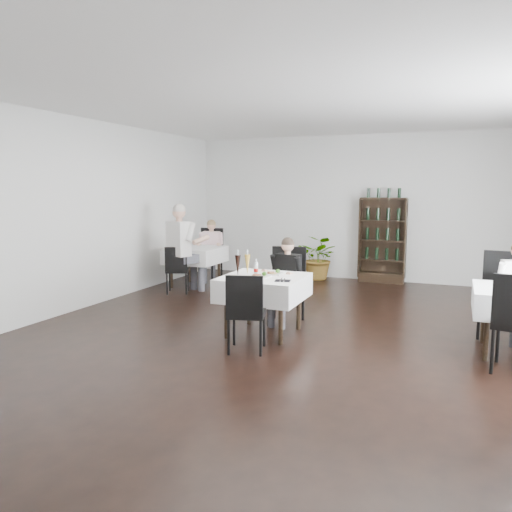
{
  "coord_description": "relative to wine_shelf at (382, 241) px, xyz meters",
  "views": [
    {
      "loc": [
        2.01,
        -5.95,
        1.9
      ],
      "look_at": [
        -0.49,
        0.2,
        1.0
      ],
      "focal_mm": 35.0,
      "sensor_mm": 36.0,
      "label": 1
    }
  ],
  "objects": [
    {
      "name": "plate_near",
      "position": [
        -0.92,
        -4.42,
        -0.06
      ],
      "size": [
        0.26,
        0.26,
        0.07
      ],
      "color": "white",
      "rests_on": "main_table"
    },
    {
      "name": "main_chair_near",
      "position": [
        -0.81,
        -5.11,
        -0.31
      ],
      "size": [
        0.52,
        0.52,
        0.93
      ],
      "color": "black",
      "rests_on": "ground"
    },
    {
      "name": "diner_left_far",
      "position": [
        -3.26,
        -1.22,
        -0.11
      ],
      "size": [
        0.53,
        0.57,
        1.27
      ],
      "color": "#43434B",
      "rests_on": "ground"
    },
    {
      "name": "left_chair_far",
      "position": [
        -3.32,
        -1.19,
        -0.22
      ],
      "size": [
        0.5,
        0.51,
        1.09
      ],
      "color": "black",
      "rests_on": "ground"
    },
    {
      "name": "right_chair_far",
      "position": [
        1.97,
        -3.26,
        -0.22
      ],
      "size": [
        0.57,
        0.57,
        1.1
      ],
      "color": "black",
      "rests_on": "ground"
    },
    {
      "name": "room_shell",
      "position": [
        -0.6,
        -4.31,
        0.65
      ],
      "size": [
        9.0,
        9.0,
        9.0
      ],
      "color": "black",
      "rests_on": "ground"
    },
    {
      "name": "left_chair_near",
      "position": [
        -3.28,
        -2.55,
        -0.35
      ],
      "size": [
        0.52,
        0.52,
        0.87
      ],
      "color": "black",
      "rests_on": "ground"
    },
    {
      "name": "napkin_cutlery",
      "position": [
        -0.56,
        -4.55,
        -0.07
      ],
      "size": [
        0.22,
        0.21,
        0.02
      ],
      "color": "black",
      "rests_on": "main_table"
    },
    {
      "name": "diner_main",
      "position": [
        -0.79,
        -3.76,
        -0.13
      ],
      "size": [
        0.5,
        0.52,
        1.23
      ],
      "color": "#43434B",
      "rests_on": "ground"
    },
    {
      "name": "wine_shelf",
      "position": [
        0.0,
        0.0,
        0.0
      ],
      "size": [
        0.9,
        0.28,
        1.75
      ],
      "color": "black",
      "rests_on": "ground"
    },
    {
      "name": "main_chair_far",
      "position": [
        -0.81,
        -3.62,
        -0.23
      ],
      "size": [
        0.56,
        0.57,
        1.07
      ],
      "color": "black",
      "rests_on": "ground"
    },
    {
      "name": "main_table",
      "position": [
        -0.9,
        -4.31,
        -0.23
      ],
      "size": [
        1.03,
        1.03,
        0.77
      ],
      "color": "black",
      "rests_on": "ground"
    },
    {
      "name": "potted_tree",
      "position": [
        -1.25,
        -0.19,
        -0.38
      ],
      "size": [
        0.98,
        0.89,
        0.93
      ],
      "primitive_type": "imported",
      "rotation": [
        0.0,
        0.0,
        -0.22
      ],
      "color": "#2C591E",
      "rests_on": "ground"
    },
    {
      "name": "coke_bottle",
      "position": [
        -1.0,
        -4.34,
        0.01
      ],
      "size": [
        0.06,
        0.06,
        0.22
      ],
      "color": "silver",
      "rests_on": "main_table"
    },
    {
      "name": "left_table",
      "position": [
        -3.3,
        -1.81,
        -0.23
      ],
      "size": [
        0.98,
        0.98,
        0.77
      ],
      "color": "black",
      "rests_on": "ground"
    },
    {
      "name": "pilsner_lager",
      "position": [
        -1.16,
        -4.25,
        0.06
      ],
      "size": [
        0.08,
        0.08,
        0.33
      ],
      "color": "#BC8E30",
      "rests_on": "main_table"
    },
    {
      "name": "pilsner_dark",
      "position": [
        -1.23,
        -4.4,
        0.06
      ],
      "size": [
        0.08,
        0.08,
        0.34
      ],
      "color": "black",
      "rests_on": "main_table"
    },
    {
      "name": "plate_far",
      "position": [
        -0.82,
        -4.15,
        -0.06
      ],
      "size": [
        0.24,
        0.24,
        0.07
      ],
      "color": "white",
      "rests_on": "main_table"
    },
    {
      "name": "diner_left_near",
      "position": [
        -3.2,
        -2.43,
        0.1
      ],
      "size": [
        0.73,
        0.77,
        1.63
      ],
      "color": "#43434B",
      "rests_on": "ground"
    }
  ]
}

